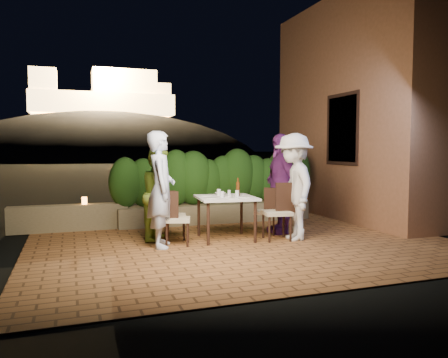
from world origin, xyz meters
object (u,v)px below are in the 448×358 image
diner_green (160,194)px  diner_purple (280,183)px  chair_right_front (277,211)px  chair_left_back (175,215)px  bowl (220,194)px  chair_right_back (265,211)px  chair_left_front (177,218)px  beer_bottle (238,187)px  parapet_lamp (84,201)px  diner_blue (161,189)px  dining_table (226,218)px  diner_white (294,187)px

diner_green → diner_purple: bearing=-70.7°
diner_green → chair_right_front: bearing=-87.0°
chair_left_back → bowl: bearing=9.2°
chair_left_back → chair_right_back: (1.66, -0.16, 0.01)m
chair_left_front → diner_green: diner_green is taller
beer_bottle → diner_green: (-1.32, 0.36, -0.11)m
beer_bottle → chair_right_front: size_ratio=0.32×
chair_left_front → parapet_lamp: 2.38m
chair_right_back → parapet_lamp: size_ratio=6.18×
bowl → diner_blue: size_ratio=0.10×
chair_left_front → chair_right_back: bearing=27.6°
beer_bottle → chair_right_front: beer_bottle is taller
bowl → chair_right_back: (0.83, -0.12, -0.34)m
chair_right_front → chair_right_back: chair_right_front is taller
beer_bottle → bowl: bearing=125.8°
chair_right_back → diner_green: size_ratio=0.54×
bowl → diner_purple: bearing=-4.5°
bowl → diner_purple: size_ratio=0.10×
chair_left_front → parapet_lamp: bearing=142.2°
chair_left_back → chair_right_front: (1.65, -0.69, 0.07)m
dining_table → chair_left_front: size_ratio=1.10×
beer_bottle → chair_left_back: beer_bottle is taller
beer_bottle → bowl: 0.40m
chair_left_back → chair_right_back: chair_right_back is taller
chair_left_back → diner_green: diner_green is taller
dining_table → diner_purple: (1.16, 0.21, 0.56)m
diner_purple → bowl: bearing=-92.1°
diner_purple → parapet_lamp: 3.80m
parapet_lamp → diner_green: bearing=-49.2°
diner_blue → chair_right_front: bearing=-81.4°
chair_right_back → parapet_lamp: bearing=-0.8°
chair_left_back → diner_green: bearing=-171.0°
bowl → chair_right_back: bearing=-8.1°
diner_white → chair_right_back: bearing=-146.2°
diner_white → parapet_lamp: diner_white is taller
dining_table → diner_purple: diner_purple is taller
dining_table → diner_purple: size_ratio=0.52×
diner_white → chair_left_front: bearing=-87.6°
diner_blue → parapet_lamp: bearing=41.8°
beer_bottle → diner_white: diner_white is taller
diner_blue → bowl: bearing=-54.3°
chair_left_back → chair_right_back: bearing=6.6°
chair_right_front → diner_green: bearing=-11.4°
chair_left_back → diner_white: 2.14m
diner_white → diner_purple: bearing=-175.5°
diner_green → parapet_lamp: size_ratio=11.38×
diner_purple → chair_right_front: bearing=-29.3°
diner_white → parapet_lamp: 4.05m
chair_left_back → chair_right_front: size_ratio=0.85×
diner_purple → chair_right_back: bearing=-82.9°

